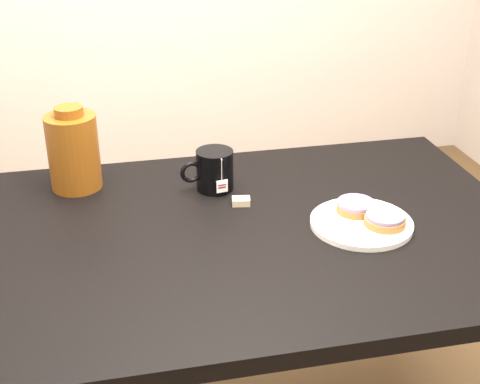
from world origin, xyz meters
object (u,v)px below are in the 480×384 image
at_px(table, 236,259).
at_px(bagel_back, 356,206).
at_px(bagel_front, 385,220).
at_px(plate, 361,222).
at_px(teabag_pouch, 241,201).
at_px(mug, 214,170).
at_px(bagel_package, 73,151).

height_order(table, bagel_back, bagel_back).
bearing_deg(bagel_front, plate, 148.60).
xyz_separation_m(table, bagel_back, (0.30, 0.00, 0.11)).
height_order(table, teabag_pouch, teabag_pouch).
bearing_deg(mug, bagel_package, 156.27).
relative_size(table, bagel_front, 11.25).
distance_m(bagel_back, bagel_package, 0.74).
distance_m(table, bagel_back, 0.32).
distance_m(bagel_back, teabag_pouch, 0.29).
bearing_deg(bagel_back, plate, -93.32).
bearing_deg(mug, plate, -50.70).
distance_m(bagel_back, bagel_front, 0.09).
bearing_deg(plate, bagel_package, 151.38).
bearing_deg(mug, bagel_front, -49.54).
height_order(bagel_back, teabag_pouch, bagel_back).
bearing_deg(plate, teabag_pouch, 146.85).
bearing_deg(bagel_front, table, 167.90).
height_order(bagel_front, teabag_pouch, bagel_front).
xyz_separation_m(table, bagel_package, (-0.37, 0.32, 0.19)).
relative_size(table, teabag_pouch, 31.11).
distance_m(table, mug, 0.26).
distance_m(table, bagel_front, 0.37).
xyz_separation_m(plate, bagel_package, (-0.66, 0.36, 0.09)).
relative_size(bagel_front, mug, 0.83).
distance_m(bagel_front, teabag_pouch, 0.36).
height_order(plate, teabag_pouch, same).
bearing_deg(bagel_package, bagel_front, -28.80).
height_order(bagel_back, bagel_front, same).
xyz_separation_m(plate, bagel_back, (0.00, 0.05, 0.02)).
distance_m(teabag_pouch, bagel_package, 0.46).
bearing_deg(plate, bagel_back, 86.68).
relative_size(bagel_front, teabag_pouch, 2.77).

